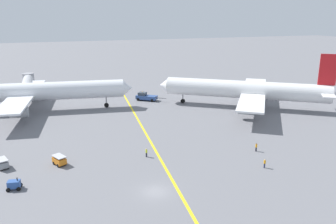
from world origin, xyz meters
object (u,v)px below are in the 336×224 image
at_px(airliner_at_gate_left, 30,92).
at_px(airliner_being_pushed, 247,90).
at_px(pushback_tug, 146,97).
at_px(gse_baggage_cart_trailing, 59,160).
at_px(ground_crew_marshaller_foreground, 256,147).
at_px(gse_gpu_cart_small, 14,184).
at_px(ground_crew_ramp_agent_by_cones, 146,152).
at_px(jet_bridge, 28,82).
at_px(gse_baggage_cart_near_cluster, 2,163).
at_px(ground_crew_wing_walker_right, 265,163).

height_order(airliner_at_gate_left, airliner_being_pushed, airliner_at_gate_left).
xyz_separation_m(airliner_being_pushed, pushback_tug, (-24.76, 17.54, -3.91)).
bearing_deg(gse_baggage_cart_trailing, ground_crew_marshaller_foreground, -9.49).
height_order(gse_gpu_cart_small, gse_baggage_cart_trailing, gse_gpu_cart_small).
xyz_separation_m(ground_crew_ramp_agent_by_cones, jet_bridge, (-22.74, 60.48, 3.51)).
height_order(gse_baggage_cart_near_cluster, jet_bridge, jet_bridge).
bearing_deg(ground_crew_ramp_agent_by_cones, gse_gpu_cart_small, -166.86).
relative_size(gse_baggage_cart_near_cluster, ground_crew_ramp_agent_by_cones, 1.81).
bearing_deg(pushback_tug, ground_crew_wing_walker_right, -83.10).
bearing_deg(gse_baggage_cart_near_cluster, pushback_tug, 46.40).
xyz_separation_m(pushback_tug, jet_bridge, (-34.41, 18.49, 3.24)).
distance_m(airliner_at_gate_left, gse_gpu_cart_small, 45.96).
relative_size(airliner_at_gate_left, gse_baggage_cart_near_cluster, 17.58).
bearing_deg(ground_crew_wing_walker_right, airliner_at_gate_left, 127.21).
relative_size(airliner_at_gate_left, jet_bridge, 2.57).
xyz_separation_m(gse_baggage_cart_trailing, ground_crew_ramp_agent_by_cones, (15.54, -1.70, 0.03)).
bearing_deg(gse_baggage_cart_trailing, airliner_at_gate_left, 98.30).
bearing_deg(airliner_at_gate_left, pushback_tug, 2.65).
xyz_separation_m(airliner_at_gate_left, gse_baggage_cart_trailing, (5.66, -38.77, -4.48)).
height_order(airliner_being_pushed, jet_bridge, airliner_being_pushed).
bearing_deg(jet_bridge, ground_crew_ramp_agent_by_cones, -69.40).
relative_size(gse_gpu_cart_small, gse_baggage_cart_near_cluster, 0.75).
xyz_separation_m(airliner_being_pushed, jet_bridge, (-59.17, 36.03, -0.68)).
xyz_separation_m(gse_baggage_cart_trailing, ground_crew_wing_walker_right, (33.67, -13.02, -0.01)).
bearing_deg(gse_gpu_cart_small, gse_baggage_cart_near_cluster, 105.81).
bearing_deg(ground_crew_ramp_agent_by_cones, ground_crew_marshaller_foreground, -11.86).
distance_m(airliner_being_pushed, gse_gpu_cart_small, 66.09).
bearing_deg(ground_crew_ramp_agent_by_cones, gse_baggage_cart_trailing, 173.76).
relative_size(gse_baggage_cart_trailing, ground_crew_ramp_agent_by_cones, 1.84).
xyz_separation_m(pushback_tug, ground_crew_ramp_agent_by_cones, (-11.67, -41.99, -0.27)).
bearing_deg(airliner_at_gate_left, gse_baggage_cart_near_cluster, -95.78).
height_order(airliner_being_pushed, gse_gpu_cart_small, airliner_being_pushed).
relative_size(ground_crew_ramp_agent_by_cones, jet_bridge, 0.08).
bearing_deg(ground_crew_marshaller_foreground, airliner_at_gate_left, 133.20).
height_order(pushback_tug, gse_gpu_cart_small, pushback_tug).
xyz_separation_m(gse_gpu_cart_small, gse_baggage_cart_trailing, (6.91, 6.94, 0.07)).
height_order(gse_gpu_cart_small, gse_baggage_cart_near_cluster, gse_gpu_cart_small).
bearing_deg(ground_crew_ramp_agent_by_cones, ground_crew_wing_walker_right, -31.99).
relative_size(airliner_being_pushed, gse_baggage_cart_trailing, 14.08).
relative_size(gse_baggage_cart_near_cluster, gse_baggage_cart_trailing, 0.99).
bearing_deg(airliner_at_gate_left, gse_gpu_cart_small, -91.56).
bearing_deg(gse_baggage_cart_trailing, gse_gpu_cart_small, -134.86).
distance_m(pushback_tug, ground_crew_ramp_agent_by_cones, 43.58).
distance_m(ground_crew_marshaller_foreground, jet_bridge, 78.29).
relative_size(airliner_at_gate_left, ground_crew_wing_walker_right, 33.31).
xyz_separation_m(airliner_at_gate_left, airliner_being_pushed, (57.63, -16.02, -0.27)).
xyz_separation_m(pushback_tug, gse_gpu_cart_small, (-34.12, -47.23, -0.37)).
height_order(airliner_at_gate_left, jet_bridge, airliner_at_gate_left).
distance_m(airliner_at_gate_left, gse_baggage_cart_trailing, 39.44).
relative_size(airliner_being_pushed, gse_gpu_cart_small, 19.08).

